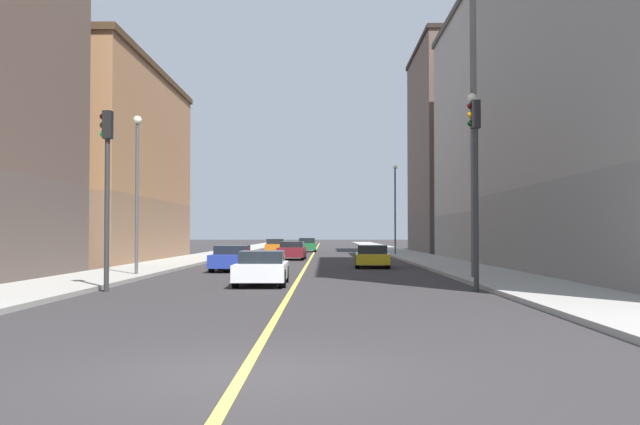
% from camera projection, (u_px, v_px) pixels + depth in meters
% --- Properties ---
extents(ground_plane, '(400.00, 400.00, 0.00)m').
position_uv_depth(ground_plane, '(243.00, 374.00, 9.53)').
color(ground_plane, '#302D2E').
rests_on(ground_plane, ground).
extents(sidewalk_left, '(3.60, 168.00, 0.15)m').
position_uv_depth(sidewalk_left, '(411.00, 255.00, 58.45)').
color(sidewalk_left, '#9E9B93').
rests_on(sidewalk_left, ground).
extents(sidewalk_right, '(3.60, 168.00, 0.15)m').
position_uv_depth(sidewalk_right, '(213.00, 255.00, 58.57)').
color(sidewalk_right, '#9E9B93').
rests_on(sidewalk_right, ground).
extents(lane_center_stripe, '(0.16, 154.00, 0.01)m').
position_uv_depth(lane_center_stripe, '(312.00, 256.00, 58.51)').
color(lane_center_stripe, '#E5D14C').
rests_on(lane_center_stripe, ground).
extents(building_left_mid, '(9.28, 14.73, 17.25)m').
position_uv_depth(building_left_mid, '(513.00, 138.00, 50.68)').
color(building_left_mid, gray).
rests_on(building_left_mid, ground).
extents(building_left_far, '(9.28, 16.45, 19.75)m').
position_uv_depth(building_left_far, '(464.00, 150.00, 68.66)').
color(building_left_far, brown).
rests_on(building_left_far, ground).
extents(building_right_midblock, '(9.28, 21.65, 12.80)m').
position_uv_depth(building_right_midblock, '(93.00, 165.00, 47.58)').
color(building_right_midblock, '#8F6B4F').
rests_on(building_right_midblock, ground).
extents(traffic_light_left_near, '(0.40, 0.32, 6.13)m').
position_uv_depth(traffic_light_left_near, '(475.00, 168.00, 22.89)').
color(traffic_light_left_near, '#2D2D2D').
rests_on(traffic_light_left_near, ground).
extents(traffic_light_right_near, '(0.40, 0.32, 5.81)m').
position_uv_depth(traffic_light_right_near, '(107.00, 174.00, 22.97)').
color(traffic_light_right_near, '#2D2D2D').
rests_on(traffic_light_right_near, ground).
extents(street_lamp_left_near, '(0.36, 0.36, 7.27)m').
position_uv_depth(street_lamp_left_near, '(473.00, 166.00, 28.25)').
color(street_lamp_left_near, '#4C4C51').
rests_on(street_lamp_left_near, ground).
extents(street_lamp_right_near, '(0.36, 0.36, 6.72)m').
position_uv_depth(street_lamp_right_near, '(137.00, 177.00, 30.40)').
color(street_lamp_right_near, '#4C4C51').
rests_on(street_lamp_right_near, ground).
extents(street_lamp_left_far, '(0.36, 0.36, 7.42)m').
position_uv_depth(street_lamp_left_far, '(395.00, 200.00, 59.61)').
color(street_lamp_left_far, '#4C4C51').
rests_on(street_lamp_left_far, ground).
extents(car_maroon, '(1.95, 4.23, 1.28)m').
position_uv_depth(car_maroon, '(292.00, 251.00, 50.53)').
color(car_maroon, maroon).
rests_on(car_maroon, ground).
extents(car_white, '(1.89, 4.38, 1.23)m').
position_uv_depth(car_white, '(262.00, 268.00, 25.92)').
color(car_white, white).
rests_on(car_white, ground).
extents(car_green, '(1.94, 4.12, 1.40)m').
position_uv_depth(car_green, '(307.00, 245.00, 71.99)').
color(car_green, '#1E6B38').
rests_on(car_green, ground).
extents(car_orange, '(1.92, 4.49, 1.34)m').
position_uv_depth(car_orange, '(275.00, 246.00, 67.93)').
color(car_orange, orange).
rests_on(car_orange, ground).
extents(car_yellow, '(2.01, 4.61, 1.22)m').
position_uv_depth(car_yellow, '(372.00, 256.00, 39.28)').
color(car_yellow, gold).
rests_on(car_yellow, ground).
extents(car_blue, '(1.88, 4.25, 1.27)m').
position_uv_depth(car_blue, '(232.00, 258.00, 35.36)').
color(car_blue, '#23389E').
rests_on(car_blue, ground).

